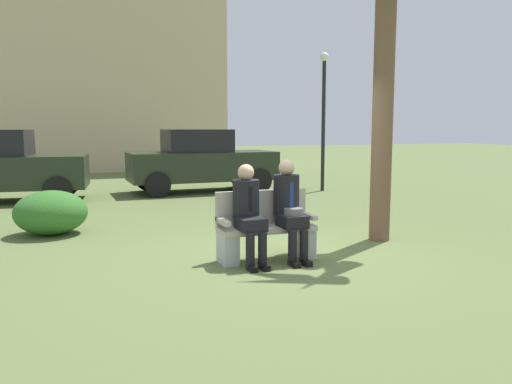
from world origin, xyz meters
The scene contains 8 objects.
ground_plane centered at (0.00, 0.00, 0.00)m, with size 80.00×80.00×0.00m, color #5B6A3A.
park_bench centered at (-0.35, 0.02, 0.39)m, with size 1.27×0.44×0.90m.
seated_man_left centered at (-0.63, -0.11, 0.71)m, with size 0.34×0.72×1.26m.
seated_man_right centered at (-0.07, -0.11, 0.73)m, with size 0.34×0.72×1.31m.
shrub_near_bench centered at (-3.03, 2.69, 0.36)m, with size 1.15×1.05×0.72m, color #336C26.
parked_car_far centered at (0.66, 7.29, 0.84)m, with size 3.93×1.77×1.68m.
street_lamp centered at (3.83, 6.32, 2.27)m, with size 0.24×0.24×3.73m.
building_backdrop centered at (-3.49, 18.65, 4.74)m, with size 14.88×9.09×9.44m.
Camera 1 is at (-2.76, -6.08, 1.72)m, focal length 35.71 mm.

